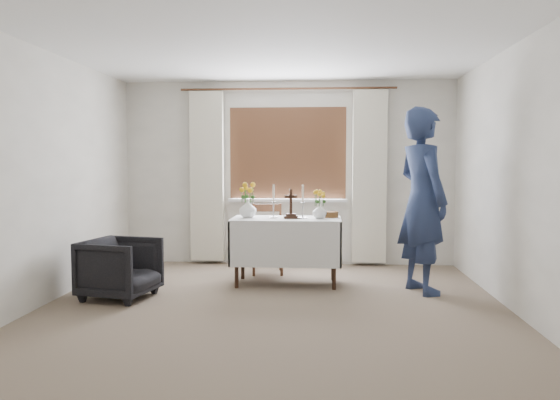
# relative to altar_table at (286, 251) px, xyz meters

# --- Properties ---
(ground) EXTENTS (5.00, 5.00, 0.00)m
(ground) POSITION_rel_altar_table_xyz_m (-0.06, -1.22, -0.38)
(ground) COLOR gray
(ground) RESTS_ON ground
(altar_table) EXTENTS (1.24, 0.64, 0.76)m
(altar_table) POSITION_rel_altar_table_xyz_m (0.00, 0.00, 0.00)
(altar_table) COLOR white
(altar_table) RESTS_ON ground
(wooden_chair) EXTENTS (0.45, 0.45, 0.87)m
(wooden_chair) POSITION_rel_altar_table_xyz_m (-0.28, 0.59, 0.05)
(wooden_chair) COLOR brown
(wooden_chair) RESTS_ON ground
(armchair) EXTENTS (0.80, 0.79, 0.62)m
(armchair) POSITION_rel_altar_table_xyz_m (-1.66, -0.78, -0.07)
(armchair) COLOR black
(armchair) RESTS_ON ground
(person) EXTENTS (0.72, 0.85, 1.98)m
(person) POSITION_rel_altar_table_xyz_m (1.48, -0.27, 0.61)
(person) COLOR navy
(person) RESTS_ON ground
(radiator) EXTENTS (1.10, 0.10, 0.60)m
(radiator) POSITION_rel_altar_table_xyz_m (-0.06, 1.20, -0.08)
(radiator) COLOR white
(radiator) RESTS_ON ground
(wooden_cross) EXTENTS (0.17, 0.13, 0.33)m
(wooden_cross) POSITION_rel_altar_table_xyz_m (0.05, -0.04, 0.55)
(wooden_cross) COLOR black
(wooden_cross) RESTS_ON altar_table
(candlestick_left) EXTENTS (0.14, 0.14, 0.38)m
(candlestick_left) POSITION_rel_altar_table_xyz_m (-0.15, 0.02, 0.57)
(candlestick_left) COLOR silver
(candlestick_left) RESTS_ON altar_table
(candlestick_right) EXTENTS (0.14, 0.14, 0.38)m
(candlestick_right) POSITION_rel_altar_table_xyz_m (0.19, -0.03, 0.57)
(candlestick_right) COLOR silver
(candlestick_right) RESTS_ON altar_table
(flower_vase_left) EXTENTS (0.24, 0.24, 0.21)m
(flower_vase_left) POSITION_rel_altar_table_xyz_m (-0.45, 0.02, 0.48)
(flower_vase_left) COLOR white
(flower_vase_left) RESTS_ON altar_table
(flower_vase_right) EXTENTS (0.18, 0.18, 0.17)m
(flower_vase_right) POSITION_rel_altar_table_xyz_m (0.38, -0.02, 0.46)
(flower_vase_right) COLOR white
(flower_vase_right) RESTS_ON altar_table
(wicker_basket) EXTENTS (0.19, 0.19, 0.07)m
(wicker_basket) POSITION_rel_altar_table_xyz_m (0.50, 0.11, 0.42)
(wicker_basket) COLOR brown
(wicker_basket) RESTS_ON altar_table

